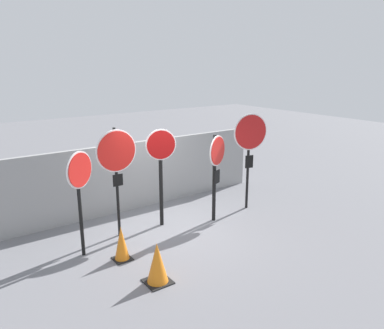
% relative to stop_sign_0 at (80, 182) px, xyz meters
% --- Properties ---
extents(ground_plane, '(40.00, 40.00, 0.00)m').
position_rel_stop_sign_0_xyz_m(ground_plane, '(2.12, 0.15, -1.56)').
color(ground_plane, slate).
extents(fence_back, '(7.43, 0.12, 1.79)m').
position_rel_stop_sign_0_xyz_m(fence_back, '(2.12, 1.74, -0.66)').
color(fence_back, gray).
rests_on(fence_back, ground).
extents(stop_sign_0, '(0.62, 0.42, 2.16)m').
position_rel_stop_sign_0_xyz_m(stop_sign_0, '(0.00, 0.00, 0.00)').
color(stop_sign_0, black).
rests_on(stop_sign_0, ground).
extents(stop_sign_1, '(0.92, 0.12, 2.45)m').
position_rel_stop_sign_0_xyz_m(stop_sign_1, '(0.95, 0.40, 0.24)').
color(stop_sign_1, black).
rests_on(stop_sign_1, ground).
extents(stop_sign_2, '(0.69, 0.23, 2.34)m').
position_rel_stop_sign_0_xyz_m(stop_sign_2, '(2.01, 0.34, 0.04)').
color(stop_sign_2, black).
rests_on(stop_sign_2, ground).
extents(stop_sign_3, '(0.67, 0.32, 2.14)m').
position_rel_stop_sign_0_xyz_m(stop_sign_3, '(3.23, -0.17, -0.10)').
color(stop_sign_3, black).
rests_on(stop_sign_3, ground).
extents(stop_sign_4, '(0.91, 0.26, 2.54)m').
position_rel_stop_sign_0_xyz_m(stop_sign_4, '(4.43, -0.04, 0.30)').
color(stop_sign_4, black).
rests_on(stop_sign_4, ground).
extents(traffic_cone_0, '(0.45, 0.45, 0.76)m').
position_rel_stop_sign_0_xyz_m(traffic_cone_0, '(0.70, -1.68, -1.18)').
color(traffic_cone_0, black).
rests_on(traffic_cone_0, ground).
extents(traffic_cone_1, '(0.35, 0.35, 0.70)m').
position_rel_stop_sign_0_xyz_m(traffic_cone_1, '(0.53, -0.58, -1.21)').
color(traffic_cone_1, black).
rests_on(traffic_cone_1, ground).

